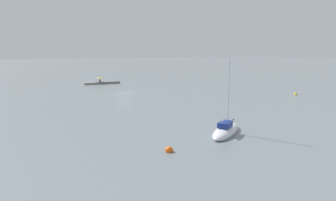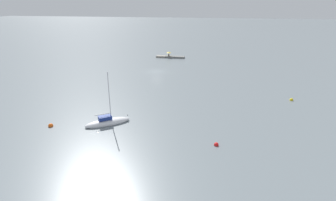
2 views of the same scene
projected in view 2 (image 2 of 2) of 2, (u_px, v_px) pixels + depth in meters
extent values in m
plane|color=slate|center=(157.00, 72.00, 69.15)|extent=(500.00, 500.00, 0.00)
cube|color=slate|center=(180.00, 57.00, 85.76)|extent=(2.97, 1.90, 0.53)
cube|color=slate|center=(170.00, 57.00, 86.31)|extent=(2.97, 1.90, 0.53)
cube|color=gray|center=(161.00, 56.00, 86.85)|extent=(2.97, 1.90, 0.53)
cube|color=#1E2333|center=(169.00, 56.00, 85.98)|extent=(0.40, 0.45, 0.16)
cube|color=brown|center=(169.00, 55.00, 86.18)|extent=(0.42, 0.26, 0.52)
sphere|color=tan|center=(169.00, 54.00, 86.06)|extent=(0.22, 0.22, 0.22)
cylinder|color=black|center=(169.00, 54.00, 86.10)|extent=(0.02, 0.02, 1.05)
cone|color=gold|center=(169.00, 52.00, 85.89)|extent=(1.49, 1.49, 0.26)
sphere|color=black|center=(169.00, 52.00, 85.84)|extent=(0.05, 0.05, 0.05)
ellipsoid|color=silver|center=(108.00, 123.00, 39.43)|extent=(6.35, 5.43, 1.12)
cube|color=navy|center=(105.00, 118.00, 39.02)|extent=(2.14, 2.00, 0.51)
cylinder|color=silver|center=(109.00, 96.00, 38.27)|extent=(0.11, 0.11, 6.91)
cylinder|color=silver|center=(103.00, 114.00, 38.70)|extent=(1.88, 1.45, 0.08)
sphere|color=black|center=(127.00, 115.00, 40.46)|extent=(0.15, 0.15, 0.15)
sphere|color=red|center=(216.00, 145.00, 33.59)|extent=(0.58, 0.58, 0.58)
sphere|color=yellow|center=(291.00, 100.00, 48.92)|extent=(0.62, 0.62, 0.62)
sphere|color=#EA5914|center=(51.00, 126.00, 38.68)|extent=(0.68, 0.68, 0.68)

